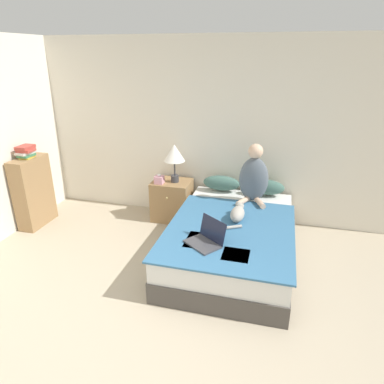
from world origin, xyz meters
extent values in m
cube|color=silver|center=(0.00, 3.15, 1.27)|extent=(5.83, 0.05, 2.55)
cube|color=#4C4742|center=(0.59, 2.02, 0.12)|extent=(1.36, 2.12, 0.23)
cube|color=silver|center=(0.59, 2.02, 0.35)|extent=(1.34, 2.09, 0.23)
cube|color=teal|center=(0.59, 1.81, 0.48)|extent=(1.40, 1.70, 0.02)
cube|color=#3D4784|center=(0.72, 1.31, 0.48)|extent=(0.26, 0.25, 0.01)
cube|color=#3D4784|center=(0.35, 1.49, 0.48)|extent=(0.34, 0.35, 0.01)
ellipsoid|color=#42665B|center=(0.28, 2.95, 0.60)|extent=(0.52, 0.20, 0.21)
ellipsoid|color=#42665B|center=(0.90, 2.95, 0.60)|extent=(0.52, 0.20, 0.21)
ellipsoid|color=slate|center=(0.75, 2.69, 0.78)|extent=(0.38, 0.21, 0.59)
sphere|color=#DBB293|center=(0.75, 2.69, 1.16)|extent=(0.19, 0.19, 0.19)
cylinder|color=#DBB293|center=(0.65, 2.56, 0.52)|extent=(0.18, 0.27, 0.07)
cylinder|color=#DBB293|center=(0.85, 2.56, 0.52)|extent=(0.18, 0.27, 0.07)
ellipsoid|color=#A8A399|center=(0.64, 2.06, 0.57)|extent=(0.17, 0.32, 0.16)
sphere|color=#A8A399|center=(0.64, 2.23, 0.59)|extent=(0.10, 0.10, 0.10)
cone|color=#A8A399|center=(0.61, 2.23, 0.63)|extent=(0.05, 0.05, 0.05)
cone|color=#A8A399|center=(0.67, 2.23, 0.63)|extent=(0.05, 0.05, 0.05)
cylinder|color=#A8A399|center=(0.63, 1.85, 0.51)|extent=(0.17, 0.11, 0.04)
cube|color=#424247|center=(0.37, 1.41, 0.50)|extent=(0.42, 0.40, 0.02)
cube|color=black|center=(0.45, 1.52, 0.62)|extent=(0.32, 0.26, 0.23)
cube|color=#937047|center=(-0.43, 2.85, 0.29)|extent=(0.54, 0.45, 0.59)
sphere|color=tan|center=(-0.43, 2.62, 0.42)|extent=(0.03, 0.03, 0.03)
cylinder|color=#38383D|center=(-0.38, 2.85, 0.64)|extent=(0.11, 0.11, 0.10)
cylinder|color=#38383D|center=(-0.38, 2.85, 0.80)|extent=(0.02, 0.02, 0.21)
cone|color=white|center=(-0.38, 2.85, 1.02)|extent=(0.30, 0.30, 0.24)
cube|color=#E09EB2|center=(-0.57, 2.73, 0.64)|extent=(0.12, 0.12, 0.11)
ellipsoid|color=white|center=(-0.57, 2.73, 0.71)|extent=(0.06, 0.04, 0.03)
cube|color=#99754C|center=(-2.26, 2.19, 0.50)|extent=(0.24, 0.57, 0.99)
cube|color=gold|center=(-2.25, 2.18, 1.01)|extent=(0.15, 0.20, 0.02)
cube|color=#3D7A51|center=(-2.26, 2.18, 1.03)|extent=(0.16, 0.20, 0.03)
cube|color=beige|center=(-2.27, 2.18, 1.07)|extent=(0.19, 0.24, 0.03)
cube|color=#B24238|center=(-2.26, 2.19, 1.10)|extent=(0.20, 0.19, 0.04)
cube|color=#B24238|center=(-2.27, 2.19, 1.14)|extent=(0.17, 0.23, 0.04)
camera|label=1|loc=(1.04, -1.56, 2.31)|focal=32.00mm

